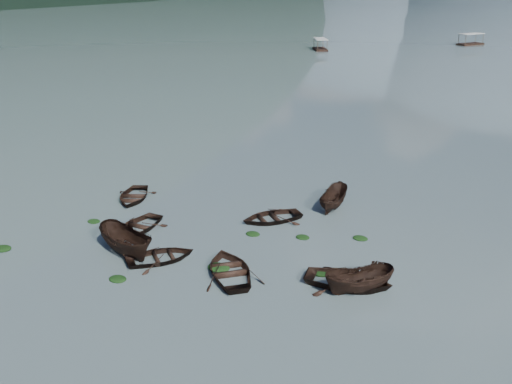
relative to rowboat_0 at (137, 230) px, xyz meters
The scene contains 20 objects.
ground_plane 9.04m from the rowboat_0, 48.24° to the right, with size 2400.00×2400.00×0.00m, color #4E5F62.
rowboat_0 is the anchor object (origin of this frame).
rowboat_1 4.78m from the rowboat_0, 33.58° to the right, with size 2.88×4.03×0.83m, color black.
rowboat_2 3.39m from the rowboat_0, 59.89° to the right, with size 1.84×4.88×1.89m, color black.
rowboat_3 8.67m from the rowboat_0, 14.09° to the right, with size 3.32×4.65×0.96m, color black.
rowboat_4 14.63m from the rowboat_0, ahead, with size 3.35×4.70×0.97m, color black.
rowboat_5 15.34m from the rowboat_0, ahead, with size 1.53×4.08×1.58m, color black.
rowboat_6 5.59m from the rowboat_0, 132.61° to the left, with size 2.99×4.19×0.87m, color black.
rowboat_7 9.00m from the rowboat_0, 38.55° to the left, with size 3.01×4.21×0.87m, color black.
rowboat_8 13.90m from the rowboat_0, 45.11° to the left, with size 1.51×4.02×1.55m, color black.
weed_clump_0 8.15m from the rowboat_0, 130.86° to the right, with size 1.12×0.91×0.24m, color black.
weed_clump_1 6.52m from the rowboat_0, 59.47° to the right, with size 1.03×0.83×0.23m, color black.
weed_clump_2 7.76m from the rowboat_0, 14.17° to the right, with size 1.34×1.07×0.29m, color black.
weed_clump_3 10.85m from the rowboat_0, 22.34° to the left, with size 0.89×0.75×0.20m, color black.
weed_clump_4 12.77m from the rowboat_0, ahead, with size 1.21×0.96×0.25m, color black.
weed_clump_5 3.43m from the rowboat_0, behind, with size 0.92×0.75×0.20m, color black.
weed_clump_6 7.64m from the rowboat_0, 23.35° to the left, with size 0.94×0.79×0.20m, color black.
weed_clump_7 14.49m from the rowboat_0, 23.33° to the left, with size 0.97×0.78×0.21m, color black.
pontoon_left 95.47m from the rowboat_0, 105.54° to the left, with size 2.52×6.06×2.32m, color black, non-canonical shape.
pontoon_centre 117.60m from the rowboat_0, 89.29° to the left, with size 2.68×6.43×2.47m, color black, non-canonical shape.
Camera 1 is at (17.16, -19.29, 15.77)m, focal length 40.00 mm.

